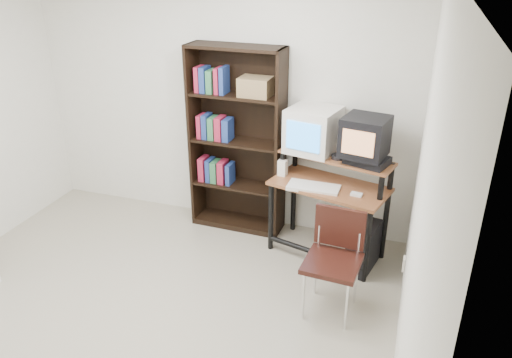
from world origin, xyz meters
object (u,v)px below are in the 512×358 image
(bookshelf, at_px, (238,139))
(computer_desk, at_px, (330,190))
(school_chair, at_px, (335,251))
(crt_tv, at_px, (365,137))
(pc_tower, at_px, (363,247))
(crt_monitor, at_px, (313,130))

(bookshelf, bearing_deg, computer_desk, -13.12)
(school_chair, xyz_separation_m, bookshelf, (-1.21, 1.05, 0.44))
(crt_tv, xyz_separation_m, pc_tower, (0.10, -0.16, -1.02))
(computer_desk, distance_m, crt_tv, 0.62)
(crt_tv, bearing_deg, school_chair, -84.03)
(computer_desk, xyz_separation_m, bookshelf, (-1.01, 0.27, 0.30))
(computer_desk, distance_m, crt_monitor, 0.59)
(crt_tv, height_order, school_chair, crt_tv)
(crt_monitor, height_order, crt_tv, crt_tv)
(crt_tv, distance_m, pc_tower, 1.03)
(school_chair, bearing_deg, pc_tower, 79.00)
(pc_tower, height_order, bookshelf, bookshelf)
(crt_monitor, bearing_deg, crt_tv, -7.34)
(crt_monitor, bearing_deg, computer_desk, -28.06)
(computer_desk, height_order, pc_tower, computer_desk)
(computer_desk, distance_m, pc_tower, 0.61)
(computer_desk, height_order, crt_monitor, crt_monitor)
(crt_monitor, height_order, school_chair, crt_monitor)
(pc_tower, relative_size, school_chair, 0.53)
(crt_monitor, xyz_separation_m, school_chair, (0.42, -0.97, -0.65))
(computer_desk, xyz_separation_m, crt_monitor, (-0.22, 0.19, 0.51))
(computer_desk, relative_size, school_chair, 1.36)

